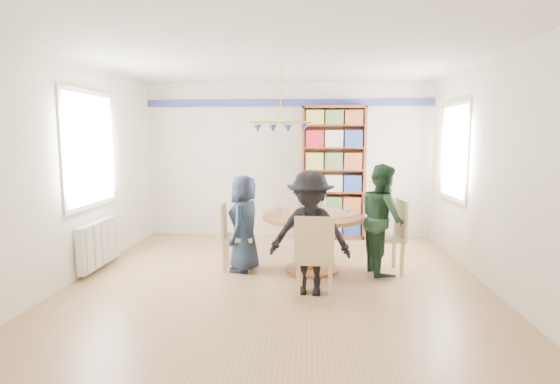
# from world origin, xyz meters

# --- Properties ---
(ground) EXTENTS (5.00, 5.00, 0.00)m
(ground) POSITION_xyz_m (0.00, 0.00, 0.00)
(ground) COLOR #A78558
(room_shell) EXTENTS (5.00, 5.00, 5.00)m
(room_shell) POSITION_xyz_m (-0.26, 0.87, 1.65)
(room_shell) COLOR white
(room_shell) RESTS_ON ground
(radiator) EXTENTS (0.12, 1.00, 0.60)m
(radiator) POSITION_xyz_m (-2.42, 0.30, 0.35)
(radiator) COLOR silver
(radiator) RESTS_ON ground
(dining_table) EXTENTS (1.30, 1.30, 0.75)m
(dining_table) POSITION_xyz_m (0.42, 0.41, 0.56)
(dining_table) COLOR brown
(dining_table) RESTS_ON ground
(chair_left) EXTENTS (0.43, 0.43, 0.91)m
(chair_left) POSITION_xyz_m (-0.64, 0.42, 0.50)
(chair_left) COLOR #D2B481
(chair_left) RESTS_ON ground
(chair_right) EXTENTS (0.48, 0.48, 0.96)m
(chair_right) POSITION_xyz_m (1.46, 0.44, 0.53)
(chair_right) COLOR #D2B481
(chair_right) RESTS_ON ground
(chair_far) EXTENTS (0.57, 0.57, 1.03)m
(chair_far) POSITION_xyz_m (0.45, 1.41, 0.57)
(chair_far) COLOR #D2B481
(chair_far) RESTS_ON ground
(chair_near) EXTENTS (0.45, 0.45, 0.94)m
(chair_near) POSITION_xyz_m (0.45, -0.64, 0.52)
(chair_near) COLOR #D2B481
(chair_near) RESTS_ON ground
(person_left) EXTENTS (0.50, 0.68, 1.27)m
(person_left) POSITION_xyz_m (-0.47, 0.38, 0.63)
(person_left) COLOR #192538
(person_left) RESTS_ON ground
(person_right) EXTENTS (0.66, 0.78, 1.43)m
(person_right) POSITION_xyz_m (1.33, 0.40, 0.71)
(person_right) COLOR #18311F
(person_right) RESTS_ON ground
(person_far) EXTENTS (0.51, 0.41, 1.23)m
(person_far) POSITION_xyz_m (0.43, 1.31, 0.61)
(person_far) COLOR gray
(person_far) RESTS_ON ground
(person_near) EXTENTS (0.95, 0.61, 1.39)m
(person_near) POSITION_xyz_m (0.39, -0.44, 0.70)
(person_near) COLOR black
(person_near) RESTS_ON ground
(bookshelf) EXTENTS (1.09, 0.33, 2.28)m
(bookshelf) POSITION_xyz_m (0.79, 2.34, 1.12)
(bookshelf) COLOR brown
(bookshelf) RESTS_ON ground
(tableware) EXTENTS (1.09, 1.09, 0.29)m
(tableware) POSITION_xyz_m (0.40, 0.43, 0.81)
(tableware) COLOR white
(tableware) RESTS_ON dining_table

